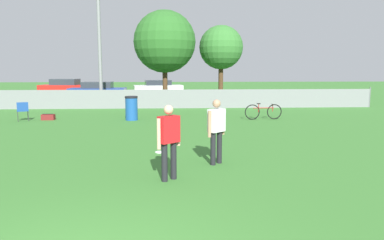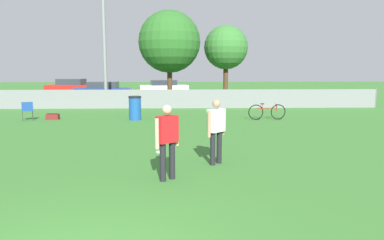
# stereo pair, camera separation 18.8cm
# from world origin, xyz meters

# --- Properties ---
(fence_backline) EXTENTS (26.33, 0.07, 1.21)m
(fence_backline) POSITION_xyz_m (0.00, 18.00, 0.55)
(fence_backline) COLOR gray
(fence_backline) RESTS_ON ground_plane
(light_pole) EXTENTS (0.90, 0.36, 8.97)m
(light_pole) POSITION_xyz_m (-2.98, 18.51, 5.25)
(light_pole) COLOR gray
(light_pole) RESTS_ON ground_plane
(tree_near_pole) EXTENTS (3.97, 3.97, 6.00)m
(tree_near_pole) POSITION_xyz_m (0.77, 20.49, 4.01)
(tree_near_pole) COLOR #4C331E
(tree_near_pole) RESTS_ON ground_plane
(tree_far_right) EXTENTS (2.95, 2.95, 5.20)m
(tree_far_right) POSITION_xyz_m (4.54, 21.55, 3.70)
(tree_far_right) COLOR #4C331E
(tree_far_right) RESTS_ON ground_plane
(player_receiver_white) EXTENTS (0.48, 0.47, 1.60)m
(player_receiver_white) POSITION_xyz_m (2.25, 5.05, 0.93)
(player_receiver_white) COLOR black
(player_receiver_white) RESTS_ON ground_plane
(player_defender_red) EXTENTS (0.49, 0.46, 1.60)m
(player_defender_red) POSITION_xyz_m (1.10, 3.77, 0.93)
(player_defender_red) COLOR black
(player_defender_red) RESTS_ON ground_plane
(frisbee_disc) EXTENTS (0.25, 0.25, 0.03)m
(frisbee_disc) POSITION_xyz_m (0.82, 6.39, 0.01)
(frisbee_disc) COLOR white
(frisbee_disc) RESTS_ON ground_plane
(folding_chair_sideline) EXTENTS (0.61, 0.61, 0.85)m
(folding_chair_sideline) POSITION_xyz_m (-5.45, 13.02, 0.51)
(folding_chair_sideline) COLOR #333338
(folding_chair_sideline) RESTS_ON ground_plane
(bicycle_sideline) EXTENTS (1.75, 0.44, 0.75)m
(bicycle_sideline) POSITION_xyz_m (5.38, 12.95, 0.36)
(bicycle_sideline) COLOR black
(bicycle_sideline) RESTS_ON ground_plane
(trash_bin) EXTENTS (0.58, 0.58, 1.09)m
(trash_bin) POSITION_xyz_m (-0.65, 13.08, 0.55)
(trash_bin) COLOR #194C99
(trash_bin) RESTS_ON ground_plane
(gear_bag_sideline) EXTENTS (0.56, 0.31, 0.28)m
(gear_bag_sideline) POSITION_xyz_m (-4.46, 13.36, 0.13)
(gear_bag_sideline) COLOR maroon
(gear_bag_sideline) RESTS_ON ground_plane
(parked_car_red) EXTENTS (4.41, 2.19, 1.41)m
(parked_car_red) POSITION_xyz_m (-8.08, 29.42, 0.69)
(parked_car_red) COLOR black
(parked_car_red) RESTS_ON ground_plane
(parked_car_blue) EXTENTS (4.23, 1.75, 1.31)m
(parked_car_blue) POSITION_xyz_m (-4.44, 25.01, 0.64)
(parked_car_blue) COLOR black
(parked_car_blue) RESTS_ON ground_plane
(parked_car_white) EXTENTS (4.52, 2.37, 1.28)m
(parked_car_white) POSITION_xyz_m (-0.00, 29.78, 0.64)
(parked_car_white) COLOR black
(parked_car_white) RESTS_ON ground_plane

